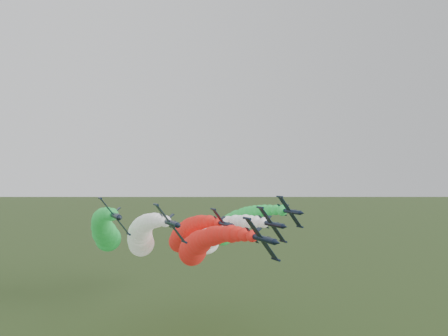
{
  "coord_description": "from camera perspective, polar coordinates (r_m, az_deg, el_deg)",
  "views": [
    {
      "loc": [
        -34.64,
        -82.63,
        49.9
      ],
      "look_at": [
        3.32,
        -0.17,
        51.37
      ],
      "focal_mm": 35.0,
      "sensor_mm": 36.0,
      "label": 1
    }
  ],
  "objects": [
    {
      "name": "jet_inner_left",
      "position": [
        129.46,
        -10.72,
        -8.65
      ],
      "size": [
        16.19,
        68.29,
        20.85
      ],
      "rotation": [
        0.0,
        0.92,
        0.0
      ],
      "color": "black",
      "rests_on": "ground"
    },
    {
      "name": "jet_trail",
      "position": [
        147.1,
        -5.21,
        -8.61
      ],
      "size": [
        16.07,
        68.18,
        20.74
      ],
      "rotation": [
        0.0,
        0.92,
        0.0
      ],
      "color": "black",
      "rests_on": "ground"
    },
    {
      "name": "jet_outer_left",
      "position": [
        135.74,
        -15.32,
        -7.88
      ],
      "size": [
        16.26,
        68.36,
        20.92
      ],
      "rotation": [
        0.0,
        0.92,
        0.0
      ],
      "color": "black",
      "rests_on": "ground"
    },
    {
      "name": "jet_outer_right",
      "position": [
        149.17,
        0.78,
        -7.64
      ],
      "size": [
        16.47,
        68.57,
        21.13
      ],
      "rotation": [
        0.0,
        0.92,
        0.0
      ],
      "color": "black",
      "rests_on": "ground"
    },
    {
      "name": "jet_inner_right",
      "position": [
        136.04,
        -1.47,
        -8.85
      ],
      "size": [
        15.85,
        67.95,
        20.51
      ],
      "rotation": [
        0.0,
        0.92,
        0.0
      ],
      "color": "black",
      "rests_on": "ground"
    },
    {
      "name": "jet_lead",
      "position": [
        119.99,
        -3.48,
        -10.25
      ],
      "size": [
        15.67,
        67.77,
        20.33
      ],
      "rotation": [
        0.0,
        0.92,
        0.0
      ],
      "color": "black",
      "rests_on": "ground"
    }
  ]
}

